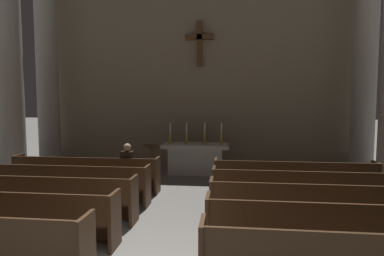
% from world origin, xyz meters
% --- Properties ---
extents(pew_left_row_2, '(3.97, 0.50, 0.95)m').
position_xyz_m(pew_left_row_2, '(-2.72, 1.04, 0.48)').
color(pew_left_row_2, '#422B19').
rests_on(pew_left_row_2, ground).
extents(pew_left_row_3, '(3.97, 0.50, 0.95)m').
position_xyz_m(pew_left_row_3, '(-2.72, 2.12, 0.48)').
color(pew_left_row_3, '#422B19').
rests_on(pew_left_row_3, ground).
extents(pew_left_row_4, '(3.97, 0.50, 0.95)m').
position_xyz_m(pew_left_row_4, '(-2.72, 3.21, 0.48)').
color(pew_left_row_4, '#422B19').
rests_on(pew_left_row_4, ground).
extents(pew_left_row_5, '(3.97, 0.50, 0.95)m').
position_xyz_m(pew_left_row_5, '(-2.72, 4.29, 0.48)').
color(pew_left_row_5, '#422B19').
rests_on(pew_left_row_5, ground).
extents(pew_right_row_2, '(3.97, 0.50, 0.95)m').
position_xyz_m(pew_right_row_2, '(2.72, 1.04, 0.48)').
color(pew_right_row_2, '#422B19').
rests_on(pew_right_row_2, ground).
extents(pew_right_row_3, '(3.97, 0.50, 0.95)m').
position_xyz_m(pew_right_row_3, '(2.72, 2.12, 0.48)').
color(pew_right_row_3, '#422B19').
rests_on(pew_right_row_3, ground).
extents(pew_right_row_4, '(3.97, 0.50, 0.95)m').
position_xyz_m(pew_right_row_4, '(2.72, 3.21, 0.48)').
color(pew_right_row_4, '#422B19').
rests_on(pew_right_row_4, ground).
extents(pew_right_row_5, '(3.97, 0.50, 0.95)m').
position_xyz_m(pew_right_row_5, '(2.72, 4.29, 0.48)').
color(pew_right_row_5, '#422B19').
rests_on(pew_right_row_5, ground).
extents(column_left_third, '(1.14, 1.14, 7.40)m').
position_xyz_m(column_left_third, '(-5.45, 5.18, 3.61)').
color(column_left_third, '#ADA89E').
rests_on(column_left_third, ground).
extents(column_left_fourth, '(1.14, 1.14, 7.40)m').
position_xyz_m(column_left_fourth, '(-5.45, 7.25, 3.61)').
color(column_left_fourth, '#ADA89E').
rests_on(column_left_fourth, ground).
extents(column_right_fourth, '(1.14, 1.14, 7.40)m').
position_xyz_m(column_right_fourth, '(5.45, 7.25, 3.61)').
color(column_right_fourth, '#ADA89E').
rests_on(column_right_fourth, ground).
extents(altar, '(2.20, 0.90, 1.01)m').
position_xyz_m(altar, '(0.00, 6.69, 0.53)').
color(altar, '#BCB7AD').
rests_on(altar, ground).
extents(candlestick_outer_left, '(0.16, 0.16, 0.70)m').
position_xyz_m(candlestick_outer_left, '(-0.85, 6.69, 1.23)').
color(candlestick_outer_left, '#B79338').
rests_on(candlestick_outer_left, altar).
extents(candlestick_inner_left, '(0.16, 0.16, 0.70)m').
position_xyz_m(candlestick_inner_left, '(-0.30, 6.69, 1.23)').
color(candlestick_inner_left, '#B79338').
rests_on(candlestick_inner_left, altar).
extents(candlestick_inner_right, '(0.16, 0.16, 0.70)m').
position_xyz_m(candlestick_inner_right, '(0.30, 6.69, 1.23)').
color(candlestick_inner_right, '#B79338').
rests_on(candlestick_inner_right, altar).
extents(candlestick_outer_right, '(0.16, 0.16, 0.70)m').
position_xyz_m(candlestick_outer_right, '(0.85, 6.69, 1.23)').
color(candlestick_outer_right, '#B79338').
rests_on(candlestick_outer_right, altar).
extents(apse_with_cross, '(12.11, 0.44, 8.19)m').
position_xyz_m(apse_with_cross, '(0.00, 8.29, 4.10)').
color(apse_with_cross, gray).
rests_on(apse_with_cross, ground).
extents(lectern, '(0.44, 0.36, 1.15)m').
position_xyz_m(lectern, '(-1.20, 5.49, 0.55)').
color(lectern, '#422B19').
rests_on(lectern, ground).
extents(lone_worshipper, '(0.32, 0.43, 1.32)m').
position_xyz_m(lone_worshipper, '(-1.56, 4.33, 0.69)').
color(lone_worshipper, '#26262B').
rests_on(lone_worshipper, ground).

